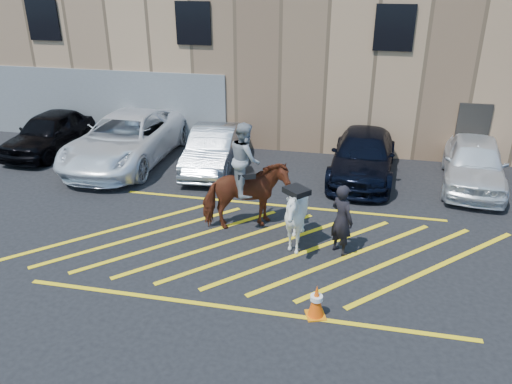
% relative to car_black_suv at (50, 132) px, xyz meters
% --- Properties ---
extents(ground, '(90.00, 90.00, 0.00)m').
position_rel_car_black_suv_xyz_m(ground, '(9.27, -5.15, -0.75)').
color(ground, black).
rests_on(ground, ground).
extents(car_black_suv, '(1.94, 4.49, 1.51)m').
position_rel_car_black_suv_xyz_m(car_black_suv, '(0.00, 0.00, 0.00)').
color(car_black_suv, black).
rests_on(car_black_suv, ground).
extents(car_white_pickup, '(2.92, 6.21, 1.72)m').
position_rel_car_black_suv_xyz_m(car_white_pickup, '(3.33, -0.45, 0.10)').
color(car_white_pickup, white).
rests_on(car_white_pickup, ground).
extents(car_silver_sedan, '(1.84, 4.40, 1.42)m').
position_rel_car_black_suv_xyz_m(car_silver_sedan, '(6.52, -0.39, -0.05)').
color(car_silver_sedan, '#979DA5').
rests_on(car_silver_sedan, ground).
extents(car_blue_suv, '(2.31, 5.08, 1.44)m').
position_rel_car_black_suv_xyz_m(car_blue_suv, '(11.62, -0.04, -0.03)').
color(car_blue_suv, black).
rests_on(car_blue_suv, ground).
extents(car_white_suv, '(2.38, 4.74, 1.55)m').
position_rel_car_black_suv_xyz_m(car_white_suv, '(15.08, -0.16, 0.02)').
color(car_white_suv, white).
rests_on(car_white_suv, ground).
extents(handler, '(0.78, 0.76, 1.80)m').
position_rel_car_black_suv_xyz_m(handler, '(11.17, -5.24, 0.15)').
color(handler, black).
rests_on(handler, ground).
extents(warehouse, '(32.42, 10.20, 7.30)m').
position_rel_car_black_suv_xyz_m(warehouse, '(9.26, 6.84, 2.90)').
color(warehouse, tan).
rests_on(warehouse, ground).
extents(hatching_zone, '(12.60, 5.12, 0.01)m').
position_rel_car_black_suv_xyz_m(hatching_zone, '(9.27, -5.45, -0.75)').
color(hatching_zone, yellow).
rests_on(hatching_zone, ground).
extents(mounted_bay, '(2.44, 1.82, 2.93)m').
position_rel_car_black_suv_xyz_m(mounted_bay, '(8.61, -4.47, 0.43)').
color(mounted_bay, maroon).
rests_on(mounted_bay, ground).
extents(saddled_white, '(2.12, 2.13, 1.76)m').
position_rel_car_black_suv_xyz_m(saddled_white, '(10.06, -5.26, 0.13)').
color(saddled_white, white).
rests_on(saddled_white, ground).
extents(traffic_cone, '(0.48, 0.48, 0.73)m').
position_rel_car_black_suv_xyz_m(traffic_cone, '(10.85, -7.85, -0.39)').
color(traffic_cone, orange).
rests_on(traffic_cone, ground).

